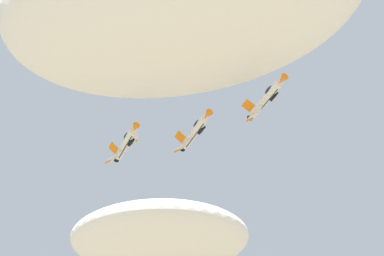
{
  "coord_description": "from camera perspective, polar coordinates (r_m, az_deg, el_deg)",
  "views": [
    {
      "loc": [
        4.37,
        -4.51,
        1.6
      ],
      "look_at": [
        -27.76,
        102.85,
        74.14
      ],
      "focal_mm": 57.9,
      "sensor_mm": 36.0,
      "label": 1
    }
  ],
  "objects": [
    {
      "name": "fighter_jet_right_wing",
      "position": [
        138.65,
        -6.12,
        -1.42
      ],
      "size": [
        11.44,
        13.42,
        7.78
      ],
      "rotation": [
        0.0,
        0.87,
        3.81
      ],
      "color": "white"
    },
    {
      "name": "fighter_jet_lead",
      "position": [
        129.62,
        6.85,
        2.72
      ],
      "size": [
        11.6,
        13.42,
        8.44
      ],
      "rotation": [
        0.0,
        0.98,
        3.81
      ],
      "color": "white"
    },
    {
      "name": "cloud_near_formation",
      "position": [
        136.84,
        -1.5,
        11.51
      ],
      "size": [
        82.32,
        49.52,
        34.66
      ],
      "primitive_type": "ellipsoid",
      "color": "white"
    },
    {
      "name": "fighter_jet_left_wing",
      "position": [
        133.07,
        0.29,
        -0.33
      ],
      "size": [
        11.48,
        13.42,
        7.93
      ],
      "rotation": [
        0.0,
        0.89,
        3.81
      ],
      "color": "white"
    },
    {
      "name": "cloud_high_distant",
      "position": [
        310.0,
        -3.05,
        -10.25
      ],
      "size": [
        88.93,
        77.53,
        23.29
      ],
      "primitive_type": "ellipsoid",
      "color": "white"
    }
  ]
}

